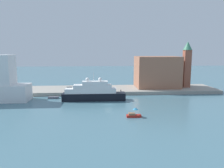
# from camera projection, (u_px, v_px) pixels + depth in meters

# --- Properties ---
(ground) EXTENTS (400.00, 400.00, 0.00)m
(ground) POSITION_uv_depth(u_px,v_px,m) (109.00, 104.00, 82.09)
(ground) COLOR slate
(quay_dock) EXTENTS (110.00, 20.13, 1.62)m
(quay_dock) POSITION_uv_depth(u_px,v_px,m) (106.00, 90.00, 107.65)
(quay_dock) COLOR gray
(quay_dock) RESTS_ON ground
(large_yacht) EXTENTS (25.78, 4.62, 11.64)m
(large_yacht) POSITION_uv_depth(u_px,v_px,m) (93.00, 93.00, 88.23)
(large_yacht) COLOR black
(large_yacht) RESTS_ON ground
(small_motorboat) EXTENTS (4.50, 1.74, 2.99)m
(small_motorboat) POSITION_uv_depth(u_px,v_px,m) (134.00, 114.00, 66.43)
(small_motorboat) COLOR #B22319
(small_motorboat) RESTS_ON ground
(work_barge) EXTENTS (4.41, 1.52, 0.81)m
(work_barge) POSITION_uv_depth(u_px,v_px,m) (53.00, 98.00, 92.04)
(work_barge) COLOR #595966
(work_barge) RESTS_ON ground
(harbor_building) EXTENTS (21.50, 15.17, 15.72)m
(harbor_building) POSITION_uv_depth(u_px,v_px,m) (157.00, 72.00, 110.21)
(harbor_building) COLOR #9E664C
(harbor_building) RESTS_ON quay_dock
(bell_tower) EXTENTS (4.49, 4.49, 23.20)m
(bell_tower) POSITION_uv_depth(u_px,v_px,m) (187.00, 63.00, 109.07)
(bell_tower) COLOR #93513D
(bell_tower) RESTS_ON quay_dock
(parked_car) EXTENTS (4.21, 1.66, 1.39)m
(parked_car) POSITION_uv_depth(u_px,v_px,m) (70.00, 88.00, 103.58)
(parked_car) COLOR #1E4C99
(parked_car) RESTS_ON quay_dock
(person_figure) EXTENTS (0.36, 0.36, 1.57)m
(person_figure) POSITION_uv_depth(u_px,v_px,m) (78.00, 89.00, 102.46)
(person_figure) COLOR maroon
(person_figure) RESTS_ON quay_dock
(mooring_bollard) EXTENTS (0.41, 0.41, 0.79)m
(mooring_bollard) POSITION_uv_depth(u_px,v_px,m) (121.00, 91.00, 99.39)
(mooring_bollard) COLOR black
(mooring_bollard) RESTS_ON quay_dock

